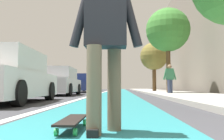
# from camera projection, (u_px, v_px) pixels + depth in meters

# --- Properties ---
(ground_plane) EXTENTS (80.00, 80.00, 0.00)m
(ground_plane) POSITION_uv_depth(u_px,v_px,m) (115.00, 97.00, 11.14)
(ground_plane) COLOR #38383D
(bike_lane_paint) EXTENTS (56.00, 2.13, 0.00)m
(bike_lane_paint) POSITION_uv_depth(u_px,v_px,m) (118.00, 91.00, 25.10)
(bike_lane_paint) COLOR #237075
(bike_lane_paint) RESTS_ON ground
(lane_stripe_white) EXTENTS (52.00, 0.16, 0.01)m
(lane_stripe_white) POSITION_uv_depth(u_px,v_px,m) (104.00, 92.00, 21.16)
(lane_stripe_white) COLOR silver
(lane_stripe_white) RESTS_ON ground
(sidewalk_curb) EXTENTS (52.00, 3.20, 0.12)m
(sidewalk_curb) POSITION_uv_depth(u_px,v_px,m) (162.00, 92.00, 18.99)
(sidewalk_curb) COLOR #9E9B93
(sidewalk_curb) RESTS_ON ground
(building_facade) EXTENTS (40.00, 1.20, 9.58)m
(building_facade) POSITION_uv_depth(u_px,v_px,m) (182.00, 42.00, 23.21)
(building_facade) COLOR slate
(building_facade) RESTS_ON ground
(skateboard) EXTENTS (0.84, 0.21, 0.11)m
(skateboard) POSITION_uv_depth(u_px,v_px,m) (72.00, 121.00, 2.47)
(skateboard) COLOR green
(skateboard) RESTS_ON ground
(skater_person) EXTENTS (0.46, 0.72, 1.64)m
(skater_person) POSITION_uv_depth(u_px,v_px,m) (105.00, 36.00, 2.36)
(skater_person) COLOR brown
(skater_person) RESTS_ON ground
(parked_car_near) EXTENTS (4.51, 2.15, 1.46)m
(parked_car_near) POSITION_uv_depth(u_px,v_px,m) (5.00, 78.00, 6.77)
(parked_car_near) COLOR silver
(parked_car_near) RESTS_ON ground
(parked_car_mid) EXTENTS (4.64, 1.94, 1.47)m
(parked_car_mid) POSITION_uv_depth(u_px,v_px,m) (59.00, 82.00, 13.01)
(parked_car_mid) COLOR #B7B7BC
(parked_car_mid) RESTS_ON ground
(parked_car_far) EXTENTS (4.39, 2.10, 1.48)m
(parked_car_far) POSITION_uv_depth(u_px,v_px,m) (80.00, 84.00, 19.74)
(parked_car_far) COLOR navy
(parked_car_far) RESTS_ON ground
(parked_car_end) EXTENTS (4.67, 2.13, 1.50)m
(parked_car_end) POSITION_uv_depth(u_px,v_px,m) (89.00, 84.00, 25.34)
(parked_car_end) COLOR silver
(parked_car_end) RESTS_ON ground
(traffic_light) EXTENTS (0.33, 0.28, 4.08)m
(traffic_light) POSITION_uv_depth(u_px,v_px,m) (100.00, 61.00, 22.19)
(traffic_light) COLOR #2D2D2D
(traffic_light) RESTS_ON ground
(street_tree_mid) EXTENTS (2.58, 2.58, 5.11)m
(street_tree_mid) POSITION_uv_depth(u_px,v_px,m) (168.00, 30.00, 14.35)
(street_tree_mid) COLOR brown
(street_tree_mid) RESTS_ON ground
(street_tree_far) EXTENTS (2.33, 2.33, 4.20)m
(street_tree_far) POSITION_uv_depth(u_px,v_px,m) (154.00, 56.00, 20.35)
(street_tree_far) COLOR brown
(street_tree_far) RESTS_ON ground
(pedestrian_distant) EXTENTS (0.46, 0.71, 1.64)m
(pedestrian_distant) POSITION_uv_depth(u_px,v_px,m) (170.00, 78.00, 12.83)
(pedestrian_distant) COLOR #384260
(pedestrian_distant) RESTS_ON ground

